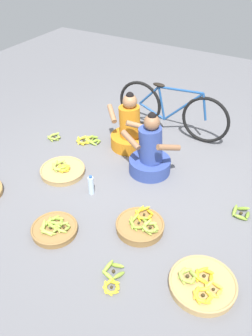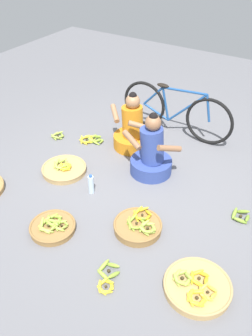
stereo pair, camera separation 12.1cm
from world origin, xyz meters
TOP-DOWN VIEW (x-y plane):
  - ground_plane at (0.00, 0.00)m, footprint 10.00×10.00m
  - vendor_woman_front at (0.06, 0.30)m, footprint 0.73×0.52m
  - vendor_woman_behind at (-0.45, 0.68)m, footprint 0.73×0.54m
  - bicycle_leaning at (-0.12, 1.31)m, footprint 1.70×0.08m
  - banana_basket_front_right at (0.43, -0.65)m, footprint 0.51×0.51m
  - banana_basket_back_center at (-0.87, -0.28)m, footprint 0.56×0.56m
  - banana_basket_front_center at (1.22, -1.00)m, footprint 0.60×0.60m
  - banana_basket_near_vendor at (-0.32, -1.12)m, footprint 0.48×0.48m
  - loose_bananas_back_left at (1.28, 0.08)m, footprint 0.19×0.19m
  - loose_bananas_mid_left at (0.50, -1.32)m, footprint 0.26×0.34m
  - loose_bananas_back_right at (-1.01, 0.48)m, footprint 0.35×0.30m
  - loose_bananas_mid_right at (-1.48, 0.31)m, footprint 0.21×0.22m
  - water_bottle at (-0.34, -0.42)m, footprint 0.07×0.07m

SIDE VIEW (x-z plane):
  - ground_plane at x=0.00m, z-range 0.00..0.00m
  - loose_bananas_back_right at x=-1.01m, z-range -0.02..0.07m
  - loose_bananas_mid_right at x=-1.48m, z-range -0.02..0.07m
  - loose_bananas_mid_left at x=0.50m, z-range -0.02..0.08m
  - loose_bananas_back_left at x=1.28m, z-range -0.02..0.09m
  - banana_basket_back_center at x=-0.87m, z-range -0.03..0.12m
  - banana_basket_near_vendor at x=-0.32m, z-range -0.02..0.12m
  - banana_basket_front_center at x=1.22m, z-range -0.02..0.12m
  - banana_basket_front_right at x=0.43m, z-range -0.02..0.14m
  - water_bottle at x=-0.34m, z-range -0.01..0.25m
  - vendor_woman_behind at x=-0.45m, z-range -0.15..0.67m
  - vendor_woman_front at x=0.06m, z-range -0.15..0.68m
  - bicycle_leaning at x=-0.12m, z-range -0.01..0.73m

